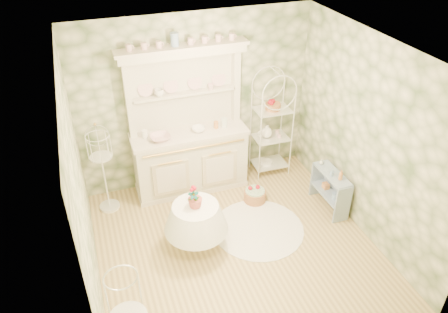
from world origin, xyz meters
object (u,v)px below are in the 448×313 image
object	(u,v)px
round_table	(196,230)
birdcage_stand	(103,170)
bakers_rack	(272,120)
side_shelf	(330,190)
floor_basket	(255,195)
kitchen_dresser	(189,124)

from	to	relation	value
round_table	birdcage_stand	world-z (taller)	birdcage_stand
bakers_rack	side_shelf	size ratio (longest dim) A/B	2.60
floor_basket	bakers_rack	bearing A→B (deg)	51.66
kitchen_dresser	bakers_rack	world-z (taller)	kitchen_dresser
birdcage_stand	side_shelf	bearing A→B (deg)	-18.92
birdcage_stand	kitchen_dresser	bearing A→B (deg)	4.59
side_shelf	floor_basket	size ratio (longest dim) A/B	2.38
bakers_rack	side_shelf	distance (m)	1.42
bakers_rack	side_shelf	world-z (taller)	bakers_rack
side_shelf	floor_basket	bearing A→B (deg)	146.17
kitchen_dresser	birdcage_stand	world-z (taller)	kitchen_dresser
side_shelf	birdcage_stand	world-z (taller)	birdcage_stand
round_table	floor_basket	distance (m)	1.33
birdcage_stand	floor_basket	bearing A→B (deg)	-15.05
kitchen_dresser	floor_basket	size ratio (longest dim) A/B	7.30
floor_basket	side_shelf	bearing A→B (deg)	-26.67
side_shelf	birdcage_stand	distance (m)	3.32
side_shelf	round_table	size ratio (longest dim) A/B	1.22
round_table	birdcage_stand	bearing A→B (deg)	128.98
side_shelf	round_table	world-z (taller)	side_shelf
bakers_rack	floor_basket	distance (m)	1.23
bakers_rack	birdcage_stand	size ratio (longest dim) A/B	1.42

